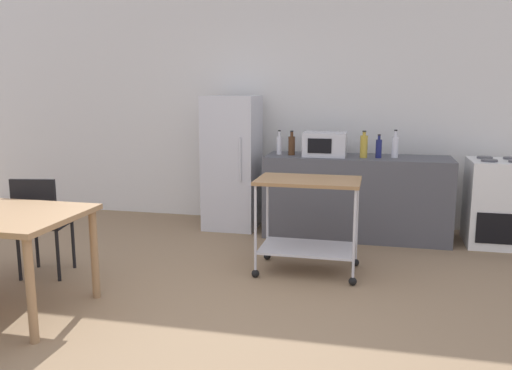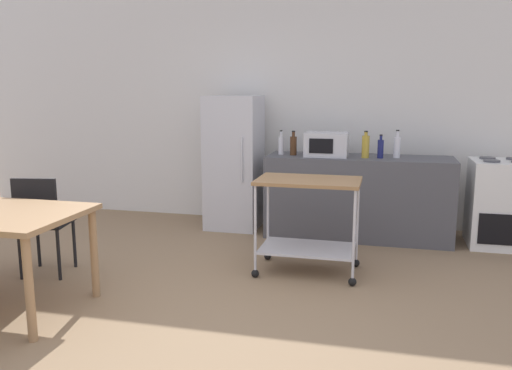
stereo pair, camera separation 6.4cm
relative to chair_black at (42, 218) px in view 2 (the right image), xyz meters
The scene contains 13 objects.
ground_plane 1.90m from the chair_black, 21.75° to the right, with size 12.00×12.00×0.00m, color #8C7051.
back_wall 3.18m from the chair_black, 56.06° to the left, with size 8.40×0.12×2.90m, color silver.
kitchen_counter 3.23m from the chair_black, 36.50° to the left, with size 2.00×0.64×0.90m, color #4C4C51.
chair_black is the anchor object (origin of this frame).
stove_oven 4.49m from the chair_black, 25.62° to the left, with size 0.60×0.61×0.92m.
refrigerator 2.34m from the chair_black, 60.42° to the left, with size 0.60×0.63×1.55m.
kitchen_cart 2.32m from the chair_black, 16.16° to the left, with size 0.91×0.57×0.85m.
bottle_sparkling_water 2.63m from the chair_black, 47.98° to the left, with size 0.06×0.06×0.27m.
bottle_olive_oil 2.70m from the chair_black, 45.20° to the left, with size 0.07×0.07×0.27m.
microwave 2.97m from the chair_black, 39.85° to the left, with size 0.46×0.35×0.26m.
bottle_soy_sauce 3.27m from the chair_black, 34.63° to the left, with size 0.08×0.08×0.29m.
bottle_sesame_oil 3.41m from the chair_black, 33.32° to the left, with size 0.06×0.06×0.25m.
bottle_vinegar 3.59m from the chair_black, 32.75° to the left, with size 0.07×0.07×0.30m.
Camera 2 is at (1.17, -3.18, 1.63)m, focal length 36.87 mm.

